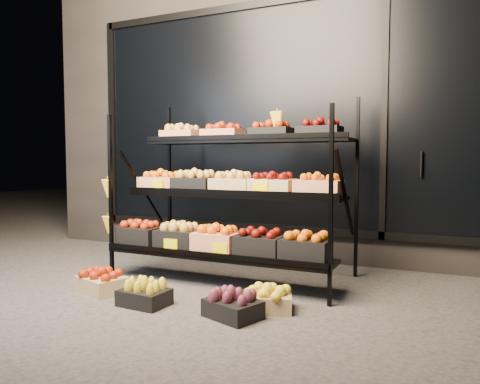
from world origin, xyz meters
The scene contains 7 objects.
ground centered at (0.00, 0.00, 0.00)m, with size 24.00×24.00×0.00m, color #514F4C.
building centered at (0.00, 2.59, 1.75)m, with size 6.00×2.08×3.50m.
display_rack centered at (-0.02, 0.60, 0.79)m, with size 2.18×1.02×1.66m.
floor_crate_left centered at (-0.77, -0.25, 0.09)m, with size 0.45×0.38×0.20m.
floor_crate_midleft centered at (-0.24, -0.39, 0.09)m, with size 0.37×0.28×0.19m.
floor_crate_midright centered at (0.64, -0.11, 0.09)m, with size 0.42×0.36×0.18m.
floor_crate_right centered at (0.48, -0.36, 0.09)m, with size 0.44×0.38×0.19m.
Camera 1 is at (1.86, -3.20, 1.09)m, focal length 35.00 mm.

